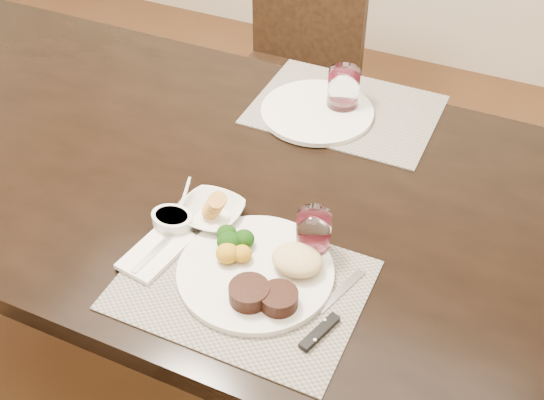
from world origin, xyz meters
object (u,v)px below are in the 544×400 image
at_px(dinner_plate, 261,271).
at_px(wine_glass_near, 313,235).
at_px(chair_far, 296,61).
at_px(cracker_bowl, 211,212).
at_px(steak_knife, 325,322).
at_px(far_plate, 317,112).

bearing_deg(dinner_plate, wine_glass_near, 73.34).
height_order(chair_far, cracker_bowl, chair_far).
height_order(cracker_bowl, wine_glass_near, wine_glass_near).
bearing_deg(wine_glass_near, cracker_bowl, -179.37).
bearing_deg(cracker_bowl, steak_knife, -26.48).
relative_size(cracker_bowl, far_plate, 0.48).
xyz_separation_m(chair_far, wine_glass_near, (0.49, -1.07, 0.29)).
bearing_deg(chair_far, far_plate, -62.91).
xyz_separation_m(wine_glass_near, far_plate, (-0.17, 0.45, -0.04)).
height_order(chair_far, dinner_plate, chair_far).
bearing_deg(far_plate, dinner_plate, -79.10).
bearing_deg(steak_knife, chair_far, 132.65).
bearing_deg(far_plate, chair_far, 117.09).
relative_size(chair_far, dinner_plate, 2.95).
bearing_deg(wine_glass_near, steak_knife, -60.94).
distance_m(steak_knife, cracker_bowl, 0.36).
distance_m(dinner_plate, steak_knife, 0.16).
distance_m(cracker_bowl, far_plate, 0.46).
distance_m(chair_far, cracker_bowl, 1.14).
bearing_deg(steak_knife, far_plate, 130.54).
relative_size(chair_far, steak_knife, 3.99).
distance_m(steak_knife, wine_glass_near, 0.19).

